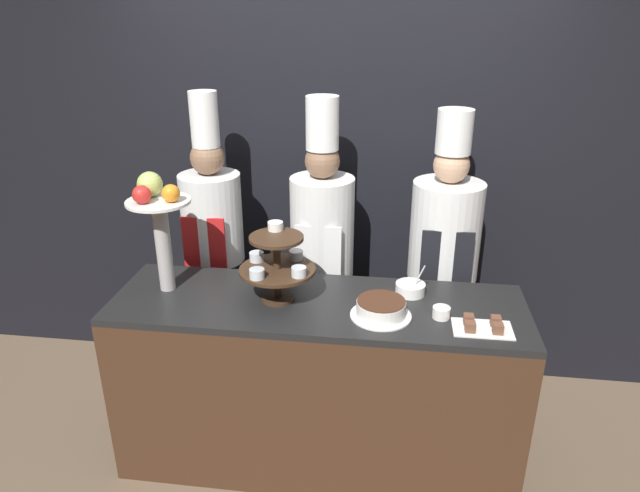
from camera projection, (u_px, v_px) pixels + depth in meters
wall_back at (338, 161)px, 3.42m from camera, size 10.00×0.06×2.80m
buffet_counter at (317, 383)px, 2.93m from camera, size 2.00×0.62×0.94m
tiered_stand at (277, 263)px, 2.70m from camera, size 0.37×0.37×0.37m
fruit_pedestal at (158, 213)px, 2.73m from camera, size 0.31×0.31×0.59m
cake_round at (381, 309)px, 2.60m from camera, size 0.28×0.28×0.08m
cup_white at (441, 312)px, 2.60m from camera, size 0.08×0.08×0.05m
cake_square_tray at (483, 326)px, 2.50m from camera, size 0.26×0.16×0.05m
serving_bowl_far at (410, 289)px, 2.81m from camera, size 0.15×0.15×0.16m
chef_left at (214, 242)px, 3.33m from camera, size 0.35×0.35×1.85m
chef_center_left at (322, 248)px, 3.25m from camera, size 0.36×0.36×1.83m
chef_center_right at (443, 256)px, 3.17m from camera, size 0.38×0.38×1.78m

